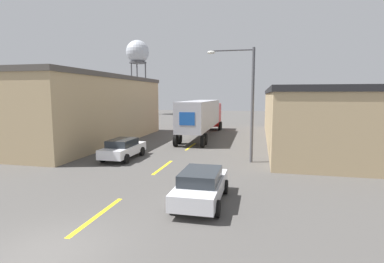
# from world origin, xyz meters

# --- Properties ---
(ground_plane) EXTENTS (160.00, 160.00, 0.00)m
(ground_plane) POSITION_xyz_m (0.00, 0.00, 0.00)
(ground_plane) COLOR #4C4947
(road_centerline) EXTENTS (0.20, 19.50, 0.01)m
(road_centerline) POSITION_xyz_m (0.00, 10.69, 0.00)
(road_centerline) COLOR yellow
(road_centerline) RESTS_ON ground_plane
(warehouse_left) EXTENTS (12.68, 20.17, 6.44)m
(warehouse_left) POSITION_xyz_m (-12.89, 19.08, 3.22)
(warehouse_left) COLOR tan
(warehouse_left) RESTS_ON ground_plane
(warehouse_right) EXTENTS (10.31, 26.76, 5.15)m
(warehouse_right) POSITION_xyz_m (11.70, 24.07, 2.58)
(warehouse_right) COLOR tan
(warehouse_right) RESTS_ON ground_plane
(semi_truck) EXTENTS (2.98, 15.85, 3.95)m
(semi_truck) POSITION_xyz_m (-0.22, 25.29, 2.41)
(semi_truck) COLOR #B21919
(semi_truck) RESTS_ON ground_plane
(parked_car_left_far) EXTENTS (1.95, 4.45, 1.44)m
(parked_car_left_far) POSITION_xyz_m (-3.58, 12.47, 0.76)
(parked_car_left_far) COLOR silver
(parked_car_left_far) RESTS_ON ground_plane
(parked_car_right_near) EXTENTS (1.95, 4.45, 1.44)m
(parked_car_right_near) POSITION_xyz_m (3.58, 5.05, 0.76)
(parked_car_right_near) COLOR silver
(parked_car_right_near) RESTS_ON ground_plane
(water_tower) EXTENTS (5.30, 5.30, 17.10)m
(water_tower) POSITION_xyz_m (-22.07, 59.32, 14.22)
(water_tower) COLOR #47474C
(water_tower) RESTS_ON ground_plane
(street_lamp) EXTENTS (3.19, 0.32, 7.67)m
(street_lamp) POSITION_xyz_m (5.01, 13.42, 4.53)
(street_lamp) COLOR #4C4C51
(street_lamp) RESTS_ON ground_plane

